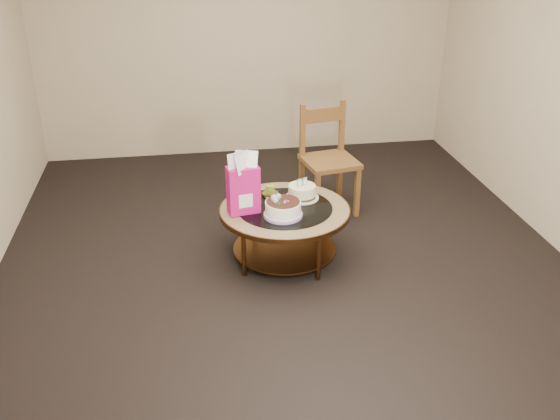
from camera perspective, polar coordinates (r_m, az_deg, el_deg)
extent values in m
plane|color=black|center=(5.04, 0.42, -4.45)|extent=(5.00, 5.00, 0.00)
cube|color=tan|center=(6.93, -3.07, 15.62)|extent=(4.50, 0.02, 2.60)
cube|color=tan|center=(2.30, 10.91, -7.86)|extent=(4.50, 0.02, 2.60)
cylinder|color=#593619|center=(5.17, 3.85, -1.01)|extent=(0.04, 0.04, 0.42)
cylinder|color=#593619|center=(5.21, -2.37, -0.71)|extent=(0.04, 0.04, 0.42)
cylinder|color=#593619|center=(4.72, -3.33, -3.80)|extent=(0.04, 0.04, 0.42)
cylinder|color=#593619|center=(4.67, 3.55, -4.16)|extent=(0.04, 0.04, 0.42)
cylinder|color=#593619|center=(4.99, 0.42, -3.46)|extent=(0.82, 0.82, 0.02)
cylinder|color=#593619|center=(4.83, 0.43, -0.03)|extent=(1.02, 1.02, 0.04)
cylinder|color=#9E8157|center=(4.83, 0.44, 0.12)|extent=(1.00, 1.00, 0.01)
cylinder|color=black|center=(4.82, 0.44, 0.20)|extent=(0.74, 0.74, 0.01)
cylinder|color=#AA90CC|center=(4.68, 0.28, -0.43)|extent=(0.29, 0.29, 0.02)
cylinder|color=white|center=(4.66, 0.28, 0.10)|extent=(0.27, 0.27, 0.12)
cylinder|color=black|center=(4.63, 0.28, 0.79)|extent=(0.25, 0.25, 0.01)
sphere|color=#AA90CC|center=(4.64, -0.53, 1.10)|extent=(0.05, 0.05, 0.05)
sphere|color=#AA90CC|center=(4.67, -0.15, 1.25)|extent=(0.05, 0.05, 0.05)
sphere|color=#AA90CC|center=(4.60, -0.41, 0.84)|extent=(0.04, 0.04, 0.04)
cone|color=#20782B|center=(4.64, -0.05, 0.93)|extent=(0.04, 0.04, 0.02)
cone|color=#20782B|center=(4.62, -0.76, 0.81)|extent=(0.04, 0.04, 0.02)
cone|color=#20782B|center=(4.69, -0.04, 1.22)|extent=(0.03, 0.03, 0.02)
cone|color=#20782B|center=(4.59, -0.05, 0.63)|extent=(0.04, 0.04, 0.02)
cylinder|color=silver|center=(4.97, 2.00, 1.15)|extent=(0.27, 0.27, 0.01)
cylinder|color=#432413|center=(4.97, 2.01, 1.30)|extent=(0.22, 0.22, 0.02)
cylinder|color=#ECE3C4|center=(4.95, 2.02, 1.83)|extent=(0.22, 0.22, 0.08)
cube|color=#4FA547|center=(4.90, 1.79, 2.52)|extent=(0.04, 0.02, 0.06)
cube|color=white|center=(4.90, 1.79, 2.52)|extent=(0.03, 0.02, 0.05)
cube|color=#3A71C6|center=(4.93, 2.27, 2.65)|extent=(0.04, 0.02, 0.06)
cube|color=white|center=(4.93, 2.27, 2.65)|extent=(0.03, 0.02, 0.05)
cube|color=#CC136E|center=(4.68, -3.38, 1.86)|extent=(0.26, 0.17, 0.37)
cube|color=silver|center=(4.71, -3.36, 1.15)|extent=(0.13, 0.15, 0.11)
cube|color=#DCCF5A|center=(5.02, -0.88, 1.40)|extent=(0.13, 0.13, 0.01)
cylinder|color=gold|center=(5.02, -0.88, 1.52)|extent=(0.13, 0.13, 0.01)
cylinder|color=olive|center=(5.00, -0.88, 1.93)|extent=(0.07, 0.07, 0.07)
cylinder|color=black|center=(4.98, -0.89, 2.33)|extent=(0.00, 0.00, 0.01)
cube|color=brown|center=(5.64, 4.57, 4.44)|extent=(0.52, 0.52, 0.04)
cube|color=brown|center=(5.50, 3.42, 1.14)|extent=(0.05, 0.05, 0.49)
cube|color=brown|center=(5.65, 7.07, 1.68)|extent=(0.05, 0.05, 0.49)
cube|color=brown|center=(5.83, 1.98, 2.67)|extent=(0.05, 0.05, 0.49)
cube|color=brown|center=(5.97, 5.47, 3.14)|extent=(0.05, 0.05, 0.49)
cube|color=brown|center=(5.65, 2.06, 7.24)|extent=(0.05, 0.05, 0.50)
cube|color=brown|center=(5.79, 5.68, 7.61)|extent=(0.05, 0.05, 0.50)
cube|color=brown|center=(5.68, 3.93, 8.67)|extent=(0.39, 0.10, 0.13)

